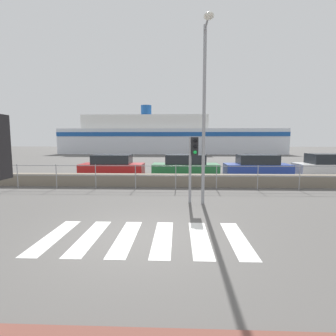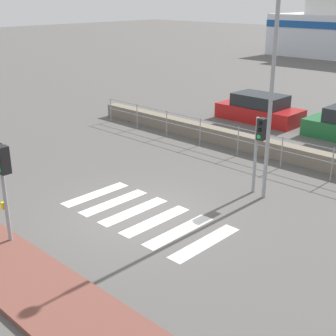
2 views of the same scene
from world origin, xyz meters
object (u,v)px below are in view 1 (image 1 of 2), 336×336
Objects in this scene: parked_car_blue at (257,167)px; parked_car_white at (328,166)px; traffic_light_far at (193,155)px; streetlamp at (205,95)px; parked_car_green at (185,166)px; ferry_boat at (167,137)px; parked_car_red at (112,166)px.

parked_car_blue is 1.04× the size of parked_car_white.
traffic_light_far is 0.61× the size of parked_car_white.
traffic_light_far is 12.26m from parked_car_white.
streetlamp is at bearing -45.36° from traffic_light_far.
streetlamp is at bearing -137.58° from parked_car_white.
streetlamp is at bearing -117.88° from parked_car_blue.
parked_car_white reaches higher than parked_car_green.
ferry_boat is at bearing 94.04° from traffic_light_far.
streetlamp reaches higher than traffic_light_far.
parked_car_red is (-5.41, 8.21, -3.37)m from streetlamp.
ferry_boat is (-2.53, 35.78, 0.89)m from traffic_light_far.
parked_car_green is (-0.43, 8.21, -3.36)m from streetlamp.
parked_car_red is at bearing -180.00° from parked_car_blue.
ferry_boat reaches higher than streetlamp.
parked_car_green is 1.05× the size of parked_car_blue.
parked_car_white is (14.39, 0.00, 0.04)m from parked_car_red.
streetlamp is 1.50× the size of parked_car_red.
ferry_boat is at bearing 113.02° from parked_car_white.
parked_car_blue is (9.75, 0.00, 0.01)m from parked_car_red.
parked_car_red is (-5.04, 7.84, -1.24)m from traffic_light_far.
parked_car_red is at bearing -180.00° from parked_car_white.
parked_car_blue is at bearing 59.01° from traffic_light_far.
ferry_boat is 9.09× the size of parked_car_white.
parked_car_white is at bearing 0.00° from parked_car_green.
streetlamp is 36.28m from ferry_boat.
traffic_light_far is 2.19m from streetlamp.
streetlamp is 12.61m from parked_car_white.
streetlamp is at bearing -56.62° from parked_car_red.
parked_car_green is at bearing 0.00° from parked_car_red.
streetlamp is 8.88m from parked_car_green.
parked_car_green is (-0.07, 7.84, -1.23)m from traffic_light_far.
traffic_light_far is 35.88m from ferry_boat.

